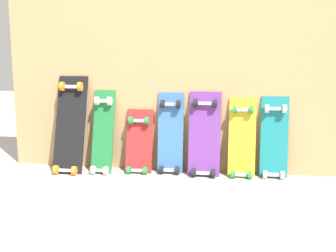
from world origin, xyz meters
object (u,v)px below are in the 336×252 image
(skateboard_black, at_px, (70,128))
(skateboard_yellow, at_px, (242,142))
(skateboard_green, at_px, (103,136))
(skateboard_purple, at_px, (204,138))
(skateboard_teal, at_px, (274,142))
(skateboard_red, at_px, (139,146))
(skateboard_blue, at_px, (170,137))

(skateboard_black, bearing_deg, skateboard_yellow, 2.60)
(skateboard_green, xyz_separation_m, skateboard_purple, (0.78, 0.03, -0.00))
(skateboard_green, xyz_separation_m, skateboard_teal, (1.29, 0.05, -0.01))
(skateboard_black, height_order, skateboard_red, skateboard_black)
(skateboard_teal, bearing_deg, skateboard_red, -178.83)
(skateboard_green, xyz_separation_m, skateboard_blue, (0.52, 0.05, -0.00))
(skateboard_black, relative_size, skateboard_yellow, 1.22)
(skateboard_blue, distance_m, skateboard_yellow, 0.54)
(skateboard_blue, bearing_deg, skateboard_teal, -0.08)
(skateboard_red, bearing_deg, skateboard_black, -174.43)
(skateboard_purple, height_order, skateboard_yellow, skateboard_purple)
(skateboard_green, relative_size, skateboard_red, 1.26)
(skateboard_green, relative_size, skateboard_blue, 1.02)
(skateboard_green, bearing_deg, skateboard_yellow, 2.06)
(skateboard_black, relative_size, skateboard_blue, 1.17)
(skateboard_green, relative_size, skateboard_yellow, 1.06)
(skateboard_black, bearing_deg, skateboard_purple, 2.77)
(skateboard_yellow, bearing_deg, skateboard_green, -177.94)
(skateboard_black, distance_m, skateboard_green, 0.26)
(skateboard_purple, bearing_deg, skateboard_green, -177.91)
(skateboard_blue, xyz_separation_m, skateboard_yellow, (0.54, -0.01, -0.02))
(skateboard_yellow, bearing_deg, skateboard_black, -177.40)
(skateboard_green, height_order, skateboard_yellow, skateboard_green)
(skateboard_red, relative_size, skateboard_teal, 0.83)
(skateboard_green, height_order, skateboard_blue, skateboard_green)
(skateboard_black, xyz_separation_m, skateboard_green, (0.25, 0.02, -0.05))
(skateboard_red, bearing_deg, skateboard_purple, -0.22)
(skateboard_yellow, distance_m, skateboard_teal, 0.23)
(skateboard_black, bearing_deg, skateboard_green, 4.85)
(skateboard_green, bearing_deg, skateboard_purple, 2.09)
(skateboard_green, height_order, skateboard_purple, same)
(skateboard_red, height_order, skateboard_teal, skateboard_teal)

